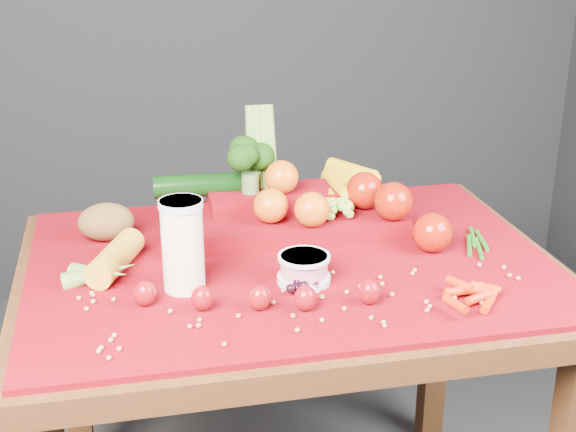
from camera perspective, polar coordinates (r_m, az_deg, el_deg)
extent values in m
cube|color=#35190C|center=(1.66, 0.15, -4.26)|extent=(1.10, 0.80, 0.05)
cube|color=#35190C|center=(2.11, -14.96, -10.72)|extent=(0.06, 0.06, 0.70)
cube|color=#35190C|center=(2.25, 10.45, -8.13)|extent=(0.06, 0.06, 0.70)
cube|color=maroon|center=(1.65, 0.15, -3.29)|extent=(1.05, 0.75, 0.01)
cylinder|color=white|center=(1.50, -7.50, -2.07)|extent=(0.08, 0.08, 0.18)
cylinder|color=silver|center=(1.47, -7.65, 0.86)|extent=(0.08, 0.08, 0.01)
cylinder|color=silver|center=(1.55, 1.14, -4.48)|extent=(0.10, 0.10, 0.01)
cylinder|color=pink|center=(1.54, 1.14, -3.53)|extent=(0.09, 0.09, 0.04)
cylinder|color=silver|center=(1.53, 1.15, -2.94)|extent=(0.10, 0.10, 0.01)
ellipsoid|color=maroon|center=(1.53, -8.02, -4.26)|extent=(0.04, 0.04, 0.05)
cone|color=#11400B|center=(1.53, -8.06, -3.50)|extent=(0.03, 0.03, 0.01)
ellipsoid|color=maroon|center=(1.48, -10.15, -5.44)|extent=(0.04, 0.04, 0.05)
cone|color=#11400B|center=(1.47, -10.21, -4.65)|extent=(0.03, 0.03, 0.01)
ellipsoid|color=maroon|center=(1.45, -6.11, -5.81)|extent=(0.04, 0.04, 0.05)
cone|color=#11400B|center=(1.44, -6.14, -5.01)|extent=(0.03, 0.03, 0.01)
ellipsoid|color=maroon|center=(1.44, -2.05, -5.81)|extent=(0.04, 0.04, 0.05)
cone|color=#11400B|center=(1.43, -2.06, -5.01)|extent=(0.03, 0.03, 0.01)
ellipsoid|color=maroon|center=(1.44, 1.25, -5.87)|extent=(0.04, 0.04, 0.05)
cone|color=#11400B|center=(1.43, 1.25, -5.06)|extent=(0.03, 0.03, 0.01)
ellipsoid|color=maroon|center=(1.47, 5.82, -5.38)|extent=(0.04, 0.04, 0.05)
cone|color=#11400B|center=(1.46, 5.86, -4.59)|extent=(0.03, 0.03, 0.01)
cylinder|color=gold|center=(1.62, -12.18, -2.93)|extent=(0.12, 0.19, 0.06)
ellipsoid|color=brown|center=(1.77, -12.81, -0.41)|extent=(0.12, 0.09, 0.08)
cube|color=maroon|center=(1.78, -0.25, -0.42)|extent=(0.52, 0.22, 0.04)
cube|color=maroon|center=(1.80, -1.21, 1.28)|extent=(0.28, 0.12, 0.03)
sphere|color=#A51A08|center=(1.73, 7.51, 1.05)|extent=(0.08, 0.08, 0.08)
sphere|color=#A51A08|center=(1.70, 10.24, -1.15)|extent=(0.08, 0.08, 0.08)
sphere|color=#A51A08|center=(1.79, 5.46, 1.83)|extent=(0.08, 0.08, 0.08)
sphere|color=#BE4503|center=(1.70, -1.23, 0.74)|extent=(0.07, 0.07, 0.07)
sphere|color=#BE4503|center=(1.68, 1.71, 0.47)|extent=(0.07, 0.07, 0.07)
sphere|color=#BE4503|center=(1.77, -0.46, 2.78)|extent=(0.07, 0.07, 0.07)
cylinder|color=gold|center=(1.85, 2.90, 1.79)|extent=(0.06, 0.15, 0.04)
cylinder|color=gold|center=(1.85, 3.51, 2.27)|extent=(0.04, 0.15, 0.04)
cylinder|color=gold|center=(1.85, 4.12, 2.75)|extent=(0.07, 0.15, 0.04)
cylinder|color=gold|center=(1.85, 4.58, 3.22)|extent=(0.10, 0.15, 0.04)
cylinder|color=#3F662D|center=(1.78, -2.68, 2.38)|extent=(0.04, 0.04, 0.04)
cylinder|color=olive|center=(1.81, -2.66, 4.38)|extent=(0.03, 0.06, 0.22)
cylinder|color=olive|center=(1.81, -2.16, 4.41)|extent=(0.02, 0.06, 0.22)
cylinder|color=olive|center=(1.81, -1.66, 4.45)|extent=(0.02, 0.06, 0.22)
cylinder|color=olive|center=(1.81, -1.16, 4.48)|extent=(0.03, 0.06, 0.22)
cylinder|color=black|center=(1.81, -5.81, 2.23)|extent=(0.24, 0.06, 0.05)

